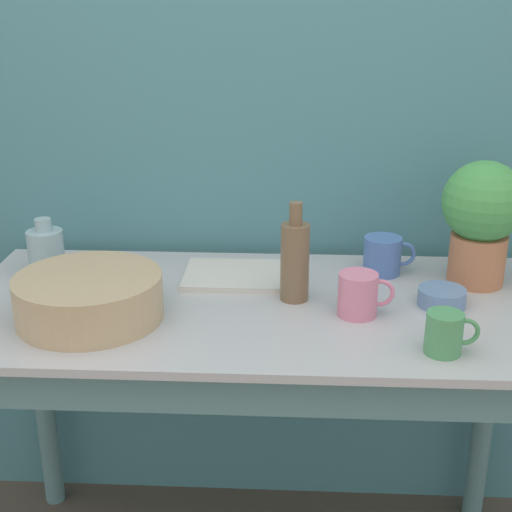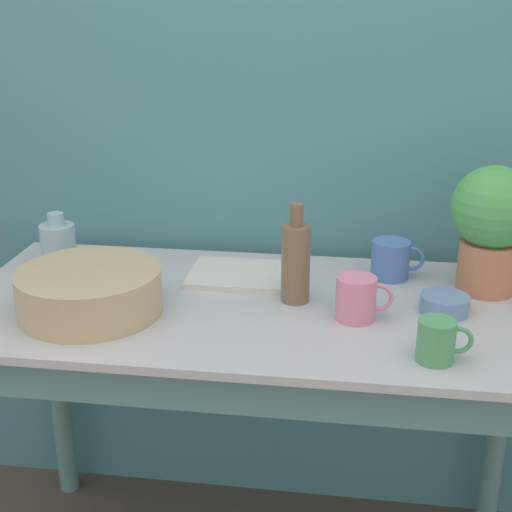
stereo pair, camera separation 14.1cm
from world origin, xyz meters
TOP-DOWN VIEW (x-y plane):
  - wall_back at (0.00, 0.74)m, footprint 6.00×0.05m
  - counter_table at (0.00, 0.31)m, footprint 1.44×0.68m
  - potted_plant at (0.56, 0.50)m, footprint 0.20×0.20m
  - bowl_wash_large at (-0.37, 0.24)m, footprint 0.33×0.33m
  - bottle_tall at (0.09, 0.37)m, footprint 0.07×0.07m
  - bottle_short at (-0.56, 0.50)m, footprint 0.09×0.09m
  - mug_pink at (0.24, 0.29)m, footprint 0.13×0.09m
  - mug_blue at (0.33, 0.55)m, footprint 0.14×0.10m
  - mug_green at (0.40, 0.11)m, footprint 0.11×0.08m
  - bowl_small_blue at (0.44, 0.35)m, footprint 0.11×0.11m
  - tray_board at (-0.07, 0.49)m, footprint 0.25×0.21m

SIDE VIEW (x-z plane):
  - counter_table at x=0.00m, z-range 0.26..1.11m
  - tray_board at x=-0.07m, z-range 0.85..0.86m
  - bowl_small_blue at x=0.44m, z-range 0.85..0.89m
  - mug_green at x=0.40m, z-range 0.85..0.94m
  - mug_blue at x=0.33m, z-range 0.85..0.95m
  - mug_pink at x=0.24m, z-range 0.85..0.95m
  - bowl_wash_large at x=-0.37m, z-range 0.85..0.95m
  - bottle_short at x=-0.56m, z-range 0.83..0.98m
  - bottle_tall at x=0.09m, z-range 0.83..1.07m
  - potted_plant at x=0.56m, z-range 0.87..1.18m
  - wall_back at x=0.00m, z-range 0.00..2.40m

